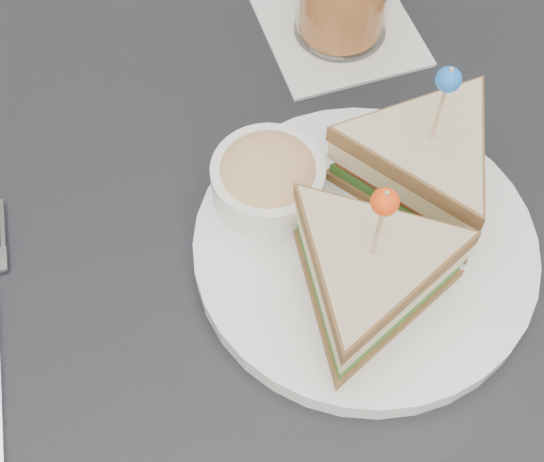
{
  "coord_description": "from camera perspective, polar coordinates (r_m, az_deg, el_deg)",
  "views": [
    {
      "loc": [
        -0.11,
        -0.21,
        1.22
      ],
      "look_at": [
        0.01,
        0.01,
        0.8
      ],
      "focal_mm": 50.0,
      "sensor_mm": 36.0,
      "label": 1
    }
  ],
  "objects": [
    {
      "name": "table",
      "position": [
        0.6,
        -0.38,
        -7.33
      ],
      "size": [
        0.8,
        0.8,
        0.75
      ],
      "color": "black",
      "rests_on": "ground"
    },
    {
      "name": "plate_meal",
      "position": [
        0.52,
        7.87,
        0.82
      ],
      "size": [
        0.3,
        0.3,
        0.14
      ],
      "rotation": [
        0.0,
        0.0,
        -0.29
      ],
      "color": "white",
      "rests_on": "table"
    }
  ]
}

